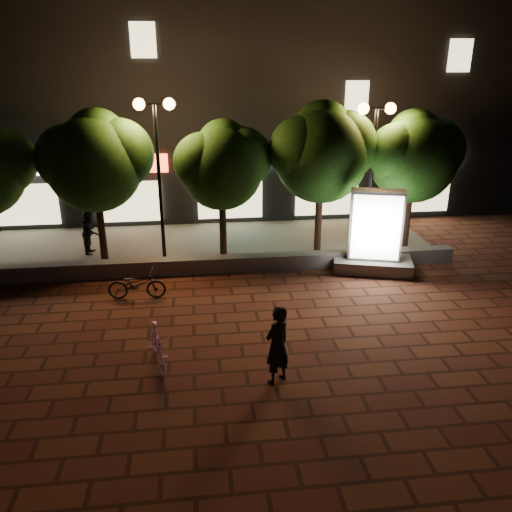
{
  "coord_description": "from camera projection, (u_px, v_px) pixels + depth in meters",
  "views": [
    {
      "loc": [
        -0.35,
        -11.02,
        6.28
      ],
      "look_at": [
        1.16,
        1.5,
        1.44
      ],
      "focal_mm": 35.63,
      "sensor_mm": 36.0,
      "label": 1
    }
  ],
  "objects": [
    {
      "name": "retaining_wall",
      "position": [
        210.0,
        265.0,
        16.12
      ],
      "size": [
        16.0,
        0.45,
        0.5
      ],
      "primitive_type": "cube",
      "color": "slate",
      "rests_on": "ground"
    },
    {
      "name": "street_lamp_right",
      "position": [
        374.0,
        140.0,
        16.54
      ],
      "size": [
        1.26,
        0.36,
        4.98
      ],
      "color": "black",
      "rests_on": "sidewalk"
    },
    {
      "name": "tree_left",
      "position": [
        96.0,
        158.0,
        15.95
      ],
      "size": [
        3.6,
        3.0,
        4.89
      ],
      "color": "#311B13",
      "rests_on": "sidewalk"
    },
    {
      "name": "sidewalk",
      "position": [
        208.0,
        245.0,
        18.51
      ],
      "size": [
        16.0,
        5.0,
        0.08
      ],
      "primitive_type": "cube",
      "color": "slate",
      "rests_on": "ground"
    },
    {
      "name": "ad_kiosk",
      "position": [
        374.0,
        239.0,
        15.94
      ],
      "size": [
        2.68,
        1.84,
        2.64
      ],
      "color": "slate",
      "rests_on": "ground"
    },
    {
      "name": "ground",
      "position": [
        217.0,
        334.0,
        12.5
      ],
      "size": [
        80.0,
        80.0,
        0.0
      ],
      "primitive_type": "plane",
      "color": "brown",
      "rests_on": "ground"
    },
    {
      "name": "scooter_pink",
      "position": [
        158.0,
        347.0,
        11.05
      ],
      "size": [
        0.78,
        1.62,
        0.94
      ],
      "primitive_type": "imported",
      "rotation": [
        0.0,
        0.0,
        0.23
      ],
      "color": "#E091CC",
      "rests_on": "ground"
    },
    {
      "name": "street_lamp_left",
      "position": [
        157.0,
        139.0,
        15.71
      ],
      "size": [
        1.26,
        0.36,
        5.18
      ],
      "color": "black",
      "rests_on": "sidewalk"
    },
    {
      "name": "building_block",
      "position": [
        200.0,
        92.0,
        22.75
      ],
      "size": [
        28.0,
        8.12,
        11.3
      ],
      "color": "black",
      "rests_on": "ground"
    },
    {
      "name": "pedestrian",
      "position": [
        90.0,
        232.0,
        17.35
      ],
      "size": [
        0.61,
        0.77,
        1.51
      ],
      "primitive_type": "imported",
      "rotation": [
        0.0,
        0.0,
        1.52
      ],
      "color": "black",
      "rests_on": "sidewalk"
    },
    {
      "name": "rider",
      "position": [
        277.0,
        345.0,
        10.36
      ],
      "size": [
        0.76,
        0.71,
        1.74
      ],
      "primitive_type": "imported",
      "rotation": [
        0.0,
        0.0,
        3.77
      ],
      "color": "black",
      "rests_on": "ground"
    },
    {
      "name": "tree_right",
      "position": [
        323.0,
        150.0,
        16.72
      ],
      "size": [
        3.72,
        3.1,
        5.07
      ],
      "color": "#311B13",
      "rests_on": "sidewalk"
    },
    {
      "name": "scooter_parked",
      "position": [
        137.0,
        285.0,
        14.25
      ],
      "size": [
        1.64,
        0.64,
        0.85
      ],
      "primitive_type": "imported",
      "rotation": [
        0.0,
        0.0,
        1.52
      ],
      "color": "black",
      "rests_on": "ground"
    },
    {
      "name": "tree_mid",
      "position": [
        223.0,
        162.0,
        16.48
      ],
      "size": [
        3.24,
        2.7,
        4.5
      ],
      "color": "#311B13",
      "rests_on": "sidewalk"
    },
    {
      "name": "tree_far_right",
      "position": [
        415.0,
        154.0,
        17.15
      ],
      "size": [
        3.48,
        2.9,
        4.76
      ],
      "color": "#311B13",
      "rests_on": "sidewalk"
    }
  ]
}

